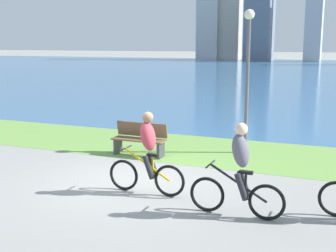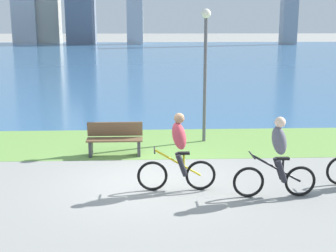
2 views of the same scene
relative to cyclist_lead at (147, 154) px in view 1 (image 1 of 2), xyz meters
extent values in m
plane|color=gray|center=(-0.59, 0.64, -0.84)|extent=(300.00, 300.00, 0.00)
cube|color=#6B9947|center=(-0.59, 4.01, -0.84)|extent=(120.00, 3.48, 0.01)
cube|color=#386693|center=(-0.59, 42.07, -0.84)|extent=(300.00, 72.63, 0.00)
torus|color=black|center=(-0.55, 0.00, -0.51)|extent=(0.65, 0.06, 0.65)
torus|color=black|center=(0.48, 0.00, -0.51)|extent=(0.65, 0.06, 0.65)
cylinder|color=gold|center=(-0.01, 0.00, -0.22)|extent=(1.01, 0.04, 0.62)
cylinder|color=gold|center=(0.12, 0.00, -0.27)|extent=(0.04, 0.04, 0.48)
cube|color=black|center=(0.12, 0.00, -0.01)|extent=(0.24, 0.10, 0.05)
cylinder|color=black|center=(-0.50, 0.00, 0.07)|extent=(0.03, 0.52, 0.03)
ellipsoid|color=#BF3F4C|center=(0.02, 0.00, 0.37)|extent=(0.40, 0.36, 0.65)
sphere|color=#A57A59|center=(0.02, 0.00, 0.75)|extent=(0.22, 0.22, 0.22)
cylinder|color=#26262D|center=(0.07, -0.10, -0.25)|extent=(0.27, 0.11, 0.49)
cylinder|color=#26262D|center=(0.07, 0.10, -0.25)|extent=(0.27, 0.11, 0.49)
torus|color=black|center=(1.42, -0.47, -0.51)|extent=(0.65, 0.06, 0.65)
torus|color=black|center=(2.49, -0.47, -0.51)|extent=(0.65, 0.06, 0.65)
cylinder|color=black|center=(1.98, -0.47, -0.23)|extent=(1.05, 0.04, 0.61)
cylinder|color=black|center=(2.12, -0.47, -0.28)|extent=(0.04, 0.04, 0.48)
cube|color=black|center=(2.12, -0.47, -0.02)|extent=(0.24, 0.10, 0.05)
cylinder|color=black|center=(1.47, -0.47, 0.06)|extent=(0.03, 0.52, 0.03)
ellipsoid|color=#595966|center=(2.01, -0.47, 0.36)|extent=(0.40, 0.36, 0.65)
sphere|color=beige|center=(2.01, -0.47, 0.74)|extent=(0.22, 0.22, 0.22)
cylinder|color=#26262D|center=(2.06, -0.57, -0.26)|extent=(0.27, 0.11, 0.49)
cylinder|color=#26262D|center=(2.06, -0.37, -0.26)|extent=(0.27, 0.11, 0.49)
cube|color=brown|center=(-1.54, 2.70, -0.39)|extent=(1.50, 0.45, 0.04)
cube|color=brown|center=(-1.54, 2.90, -0.14)|extent=(1.50, 0.11, 0.40)
cube|color=#38383D|center=(-0.89, 2.70, -0.61)|extent=(0.08, 0.37, 0.45)
cube|color=#38383D|center=(-2.19, 2.70, -0.61)|extent=(0.08, 0.37, 0.45)
cylinder|color=#595960|center=(1.07, 4.16, 1.00)|extent=(0.10, 0.10, 3.68)
sphere|color=white|center=(1.07, 4.16, 2.94)|extent=(0.28, 0.28, 0.28)
cube|color=#B7B7BC|center=(-21.72, 74.05, 10.14)|extent=(4.10, 4.42, 21.97)
cube|color=slate|center=(-11.81, 69.70, 4.43)|extent=(4.38, 2.94, 10.53)
cube|color=slate|center=(-10.71, 72.03, 8.83)|extent=(2.50, 2.65, 19.33)
cube|color=#B7B7BC|center=(-2.63, 70.63, 5.86)|extent=(2.67, 4.07, 13.40)
camera|label=1|loc=(3.69, -7.80, 2.19)|focal=47.10mm
camera|label=2|loc=(-0.64, -9.32, 2.68)|focal=49.02mm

